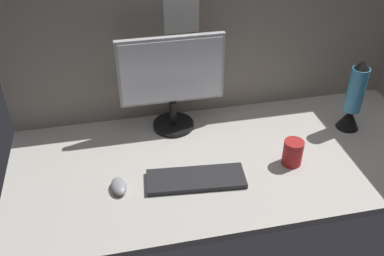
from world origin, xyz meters
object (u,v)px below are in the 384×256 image
(mouse, at_px, (119,186))
(mug_red_plastic, at_px, (293,153))
(monitor, at_px, (172,79))
(keyboard, at_px, (196,179))
(lava_lamp, at_px, (353,101))

(mouse, height_order, mug_red_plastic, mug_red_plastic)
(mouse, xyz_separation_m, mug_red_plastic, (0.68, 0.01, 0.04))
(monitor, xyz_separation_m, keyboard, (0.02, -0.38, -0.23))
(mouse, bearing_deg, mug_red_plastic, -6.58)
(keyboard, distance_m, lava_lamp, 0.77)
(lava_lamp, bearing_deg, mug_red_plastic, -152.03)
(keyboard, xyz_separation_m, mouse, (-0.29, 0.01, 0.01))
(monitor, height_order, mouse, monitor)
(keyboard, relative_size, lava_lamp, 1.13)
(keyboard, xyz_separation_m, mug_red_plastic, (0.39, 0.02, 0.04))
(lava_lamp, bearing_deg, mouse, -169.35)
(keyboard, distance_m, mug_red_plastic, 0.40)
(mouse, distance_m, mug_red_plastic, 0.68)
(monitor, xyz_separation_m, mouse, (-0.27, -0.36, -0.22))
(keyboard, bearing_deg, monitor, 98.55)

